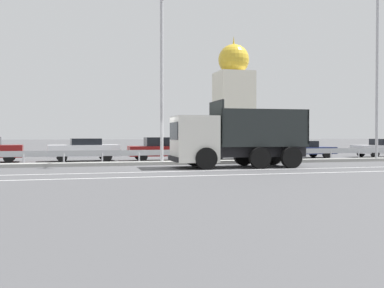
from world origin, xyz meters
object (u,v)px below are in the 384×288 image
at_px(parked_car_7, 302,149).
at_px(church_tower, 234,99).
at_px(street_lamp_3, 379,69).
at_px(median_road_sign, 296,142).
at_px(street_lamp_2, 162,74).
at_px(dump_truck, 222,142).
at_px(parked_car_6, 234,149).
at_px(parked_car_5, 160,149).
at_px(parked_car_4, 84,149).

distance_m(parked_car_7, church_tower, 16.51).
bearing_deg(street_lamp_3, median_road_sign, 176.86).
bearing_deg(street_lamp_2, dump_truck, -48.90).
xyz_separation_m(street_lamp_3, parked_car_6, (-7.89, 4.49, -5.08)).
height_order(median_road_sign, parked_car_6, median_road_sign).
distance_m(street_lamp_3, church_tower, 20.47).
relative_size(parked_car_6, parked_car_7, 1.07).
xyz_separation_m(street_lamp_3, parked_car_5, (-13.00, 4.25, -5.01)).
relative_size(median_road_sign, street_lamp_3, 0.22).
bearing_deg(street_lamp_3, parked_car_6, 150.36).
bearing_deg(parked_car_4, church_tower, -48.89).
distance_m(dump_truck, median_road_sign, 6.46).
height_order(median_road_sign, street_lamp_3, street_lamp_3).
bearing_deg(parked_car_7, dump_truck, -50.72).
bearing_deg(parked_car_7, parked_car_5, -89.15).
bearing_deg(parked_car_4, parked_car_5, -100.36).
height_order(parked_car_5, parked_car_6, parked_car_5).
bearing_deg(street_lamp_2, parked_car_5, 80.24).
bearing_deg(parked_car_5, parked_car_4, -95.53).
relative_size(dump_truck, parked_car_6, 1.45).
height_order(dump_truck, parked_car_4, dump_truck).
distance_m(dump_truck, street_lamp_2, 5.25).
bearing_deg(street_lamp_3, dump_truck, -166.57).
xyz_separation_m(parked_car_6, church_tower, (5.96, 15.88, 4.76)).
xyz_separation_m(median_road_sign, parked_car_5, (-7.49, 3.95, -0.46)).
xyz_separation_m(parked_car_4, parked_car_6, (9.82, -0.33, -0.06)).
bearing_deg(church_tower, parked_car_4, -135.41).
distance_m(median_road_sign, street_lamp_2, 9.02).
distance_m(parked_car_6, church_tower, 17.62).
relative_size(parked_car_4, parked_car_5, 1.07).
xyz_separation_m(median_road_sign, parked_car_4, (-12.20, 4.51, -0.46)).
bearing_deg(parked_car_7, street_lamp_3, 29.13).
bearing_deg(parked_car_5, street_lamp_2, -8.41).
distance_m(median_road_sign, street_lamp_3, 7.16).
height_order(street_lamp_3, parked_car_7, street_lamp_3).
relative_size(median_road_sign, street_lamp_2, 0.26).
distance_m(parked_car_4, parked_car_5, 4.75).
bearing_deg(street_lamp_3, church_tower, 95.42).
height_order(street_lamp_2, parked_car_7, street_lamp_2).
relative_size(street_lamp_2, parked_car_7, 2.04).
distance_m(parked_car_4, parked_car_6, 9.83).
distance_m(street_lamp_2, parked_car_6, 8.43).
bearing_deg(parked_car_5, dump_truck, 15.58).
distance_m(parked_car_6, parked_car_7, 5.22).
height_order(parked_car_6, parked_car_7, parked_car_6).
height_order(dump_truck, street_lamp_3, street_lamp_3).
bearing_deg(dump_truck, parked_car_6, -22.45).
distance_m(dump_truck, parked_car_6, 7.94).
distance_m(median_road_sign, parked_car_4, 13.02).
bearing_deg(parked_car_4, parked_car_7, -94.32).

